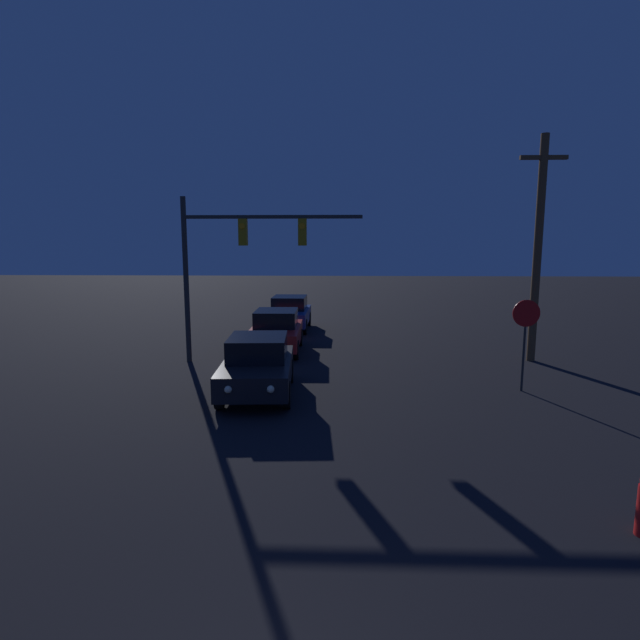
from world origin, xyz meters
TOP-DOWN VIEW (x-y plane):
  - car_near at (-1.65, 10.53)m, footprint 2.06×4.05m
  - car_mid at (-1.81, 15.89)m, footprint 1.94×4.00m
  - car_far at (-1.77, 20.86)m, footprint 1.93×3.99m
  - traffic_signal_mast at (-3.02, 14.29)m, footprint 6.15×0.30m
  - stop_sign at (5.76, 11.06)m, footprint 0.75×0.07m
  - utility_pole at (7.42, 14.80)m, footprint 1.58×0.28m

SIDE VIEW (x-z plane):
  - car_near at x=-1.65m, z-range 0.02..1.61m
  - car_mid at x=-1.81m, z-range 0.02..1.61m
  - car_far at x=-1.77m, z-range 0.02..1.61m
  - stop_sign at x=5.76m, z-range 0.53..3.13m
  - traffic_signal_mast at x=-3.02m, z-range 1.03..6.72m
  - utility_pole at x=7.42m, z-range 0.15..7.90m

